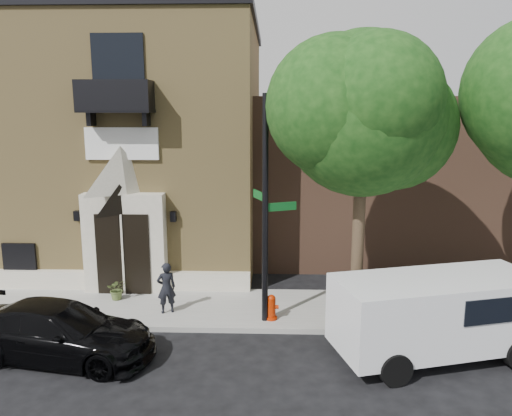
{
  "coord_description": "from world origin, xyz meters",
  "views": [
    {
      "loc": [
        3.71,
        -12.53,
        5.94
      ],
      "look_at": [
        3.22,
        2.0,
        3.07
      ],
      "focal_mm": 35.0,
      "sensor_mm": 36.0,
      "label": 1
    }
  ],
  "objects_px": {
    "cargo_van": "(444,313)",
    "pedestrian_near": "(166,288)",
    "street_sign": "(266,211)",
    "black_sedan": "(60,331)",
    "fire_hydrant": "(271,307)",
    "dumpster": "(411,297)"
  },
  "relations": [
    {
      "from": "black_sedan",
      "to": "fire_hydrant",
      "type": "bearing_deg",
      "value": -58.54
    },
    {
      "from": "street_sign",
      "to": "pedestrian_near",
      "type": "bearing_deg",
      "value": 150.1
    },
    {
      "from": "black_sedan",
      "to": "dumpster",
      "type": "xyz_separation_m",
      "value": [
        9.02,
        2.28,
        0.11
      ]
    },
    {
      "from": "cargo_van",
      "to": "pedestrian_near",
      "type": "relative_size",
      "value": 3.53
    },
    {
      "from": "cargo_van",
      "to": "pedestrian_near",
      "type": "height_order",
      "value": "cargo_van"
    },
    {
      "from": "cargo_van",
      "to": "fire_hydrant",
      "type": "relative_size",
      "value": 7.33
    },
    {
      "from": "black_sedan",
      "to": "street_sign",
      "type": "distance_m",
      "value": 5.95
    },
    {
      "from": "black_sedan",
      "to": "pedestrian_near",
      "type": "bearing_deg",
      "value": -30.79
    },
    {
      "from": "cargo_van",
      "to": "street_sign",
      "type": "relative_size",
      "value": 0.85
    },
    {
      "from": "street_sign",
      "to": "dumpster",
      "type": "bearing_deg",
      "value": -18.58
    },
    {
      "from": "cargo_van",
      "to": "black_sedan",
      "type": "bearing_deg",
      "value": 167.03
    },
    {
      "from": "cargo_van",
      "to": "street_sign",
      "type": "xyz_separation_m",
      "value": [
        -4.34,
        1.69,
        2.15
      ]
    },
    {
      "from": "black_sedan",
      "to": "street_sign",
      "type": "relative_size",
      "value": 0.75
    },
    {
      "from": "black_sedan",
      "to": "cargo_van",
      "type": "distance_m",
      "value": 9.3
    },
    {
      "from": "cargo_van",
      "to": "street_sign",
      "type": "bearing_deg",
      "value": 143.49
    },
    {
      "from": "black_sedan",
      "to": "street_sign",
      "type": "xyz_separation_m",
      "value": [
        4.93,
        2.06,
        2.6
      ]
    },
    {
      "from": "cargo_van",
      "to": "pedestrian_near",
      "type": "bearing_deg",
      "value": 148.41
    },
    {
      "from": "street_sign",
      "to": "fire_hydrant",
      "type": "xyz_separation_m",
      "value": [
        0.17,
        0.04,
        -2.77
      ]
    },
    {
      "from": "dumpster",
      "to": "cargo_van",
      "type": "bearing_deg",
      "value": -76.49
    },
    {
      "from": "street_sign",
      "to": "dumpster",
      "type": "distance_m",
      "value": 4.79
    },
    {
      "from": "fire_hydrant",
      "to": "dumpster",
      "type": "height_order",
      "value": "dumpster"
    },
    {
      "from": "street_sign",
      "to": "fire_hydrant",
      "type": "relative_size",
      "value": 8.61
    }
  ]
}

